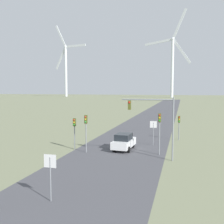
# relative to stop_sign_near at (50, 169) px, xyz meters

# --- Properties ---
(road_surface) EXTENTS (10.00, 240.00, 0.01)m
(road_surface) POSITION_rel_stop_sign_near_xyz_m (1.01, 38.75, -2.02)
(road_surface) COLOR #47474C
(road_surface) RESTS_ON ground
(stop_sign_near) EXTENTS (0.81, 0.07, 2.90)m
(stop_sign_near) POSITION_rel_stop_sign_near_xyz_m (0.00, 0.00, 0.00)
(stop_sign_near) COLOR gray
(stop_sign_near) RESTS_ON ground
(stop_sign_far) EXTENTS (0.81, 0.07, 2.96)m
(stop_sign_far) POSITION_rel_stop_sign_near_xyz_m (4.23, 17.51, 0.04)
(stop_sign_far) COLOR gray
(stop_sign_far) RESTS_ON ground
(traffic_light_post_near_left) EXTENTS (0.28, 0.34, 3.54)m
(traffic_light_post_near_left) POSITION_rel_stop_sign_near_xyz_m (-4.06, 13.06, 0.57)
(traffic_light_post_near_left) COLOR gray
(traffic_light_post_near_left) RESTS_ON ground
(traffic_light_post_near_right) EXTENTS (0.28, 0.34, 4.31)m
(traffic_light_post_near_right) POSITION_rel_stop_sign_near_xyz_m (5.33, 13.17, 1.12)
(traffic_light_post_near_right) COLOR gray
(traffic_light_post_near_right) RESTS_ON ground
(traffic_light_post_mid_left) EXTENTS (0.28, 0.34, 4.04)m
(traffic_light_post_mid_left) POSITION_rel_stop_sign_near_xyz_m (-2.30, 12.04, 0.93)
(traffic_light_post_mid_left) COLOR gray
(traffic_light_post_mid_left) RESTS_ON ground
(traffic_light_post_mid_right) EXTENTS (0.28, 0.34, 3.27)m
(traffic_light_post_mid_right) POSITION_rel_stop_sign_near_xyz_m (7.16, 21.48, 0.38)
(traffic_light_post_mid_right) COLOR gray
(traffic_light_post_mid_right) RESTS_ON ground
(traffic_light_mast_overhead) EXTENTS (4.98, 0.35, 6.03)m
(traffic_light_mast_overhead) POSITION_rel_stop_sign_near_xyz_m (5.02, 11.16, 2.31)
(traffic_light_mast_overhead) COLOR gray
(traffic_light_mast_overhead) RESTS_ON ground
(car_approaching) EXTENTS (2.08, 4.21, 1.83)m
(car_approaching) POSITION_rel_stop_sign_near_xyz_m (1.29, 14.42, -1.12)
(car_approaching) COLOR white
(car_approaching) RESTS_ON ground
(wind_turbine_far_left) EXTENTS (33.14, 10.32, 64.16)m
(wind_turbine_far_left) POSITION_rel_stop_sign_near_xyz_m (-94.54, 204.10, 25.91)
(wind_turbine_far_left) COLOR silver
(wind_turbine_far_left) RESTS_ON ground
(wind_turbine_left) EXTENTS (36.84, 11.27, 67.31)m
(wind_turbine_left) POSITION_rel_stop_sign_near_xyz_m (-1.07, 198.24, 26.68)
(wind_turbine_left) COLOR silver
(wind_turbine_left) RESTS_ON ground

